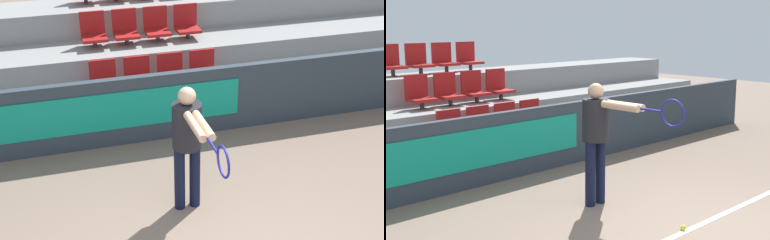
# 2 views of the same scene
# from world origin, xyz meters

# --- Properties ---
(ground_plane) EXTENTS (30.00, 30.00, 0.00)m
(ground_plane) POSITION_xyz_m (0.00, 0.00, 0.00)
(ground_plane) COLOR #7A6656
(court_baseline) EXTENTS (5.24, 0.08, 0.01)m
(court_baseline) POSITION_xyz_m (0.00, 0.19, 0.00)
(court_baseline) COLOR white
(court_baseline) RESTS_ON ground
(barrier_wall) EXTENTS (12.64, 0.14, 1.04)m
(barrier_wall) POSITION_xyz_m (-0.03, 3.31, 0.52)
(barrier_wall) COLOR #2D3842
(barrier_wall) RESTS_ON ground
(bleacher_tier_front) EXTENTS (12.24, 0.99, 0.47)m
(bleacher_tier_front) POSITION_xyz_m (0.00, 3.88, 0.24)
(bleacher_tier_front) COLOR gray
(bleacher_tier_front) RESTS_ON ground
(bleacher_tier_middle) EXTENTS (12.24, 0.99, 0.94)m
(bleacher_tier_middle) POSITION_xyz_m (0.00, 4.88, 0.47)
(bleacher_tier_middle) COLOR gray
(bleacher_tier_middle) RESTS_ON ground
(bleacher_tier_back) EXTENTS (12.24, 0.99, 1.41)m
(bleacher_tier_back) POSITION_xyz_m (0.00, 5.87, 0.71)
(bleacher_tier_back) COLOR gray
(bleacher_tier_back) RESTS_ON ground
(stadium_chair_0) EXTENTS (0.41, 0.38, 0.56)m
(stadium_chair_0) POSITION_xyz_m (-0.80, 4.01, 0.72)
(stadium_chair_0) COLOR #333333
(stadium_chair_0) RESTS_ON bleacher_tier_front
(stadium_chair_1) EXTENTS (0.41, 0.38, 0.56)m
(stadium_chair_1) POSITION_xyz_m (-0.27, 4.01, 0.72)
(stadium_chair_1) COLOR #333333
(stadium_chair_1) RESTS_ON bleacher_tier_front
(stadium_chair_2) EXTENTS (0.41, 0.38, 0.56)m
(stadium_chair_2) POSITION_xyz_m (0.27, 4.01, 0.72)
(stadium_chair_2) COLOR #333333
(stadium_chair_2) RESTS_ON bleacher_tier_front
(stadium_chair_3) EXTENTS (0.41, 0.38, 0.56)m
(stadium_chair_3) POSITION_xyz_m (0.80, 4.01, 0.72)
(stadium_chair_3) COLOR #333333
(stadium_chair_3) RESTS_ON bleacher_tier_front
(stadium_chair_4) EXTENTS (0.41, 0.38, 0.56)m
(stadium_chair_4) POSITION_xyz_m (-0.80, 5.00, 1.19)
(stadium_chair_4) COLOR #333333
(stadium_chair_4) RESTS_ON bleacher_tier_middle
(stadium_chair_5) EXTENTS (0.41, 0.38, 0.56)m
(stadium_chair_5) POSITION_xyz_m (-0.27, 5.00, 1.19)
(stadium_chair_5) COLOR #333333
(stadium_chair_5) RESTS_ON bleacher_tier_middle
(stadium_chair_6) EXTENTS (0.41, 0.38, 0.56)m
(stadium_chair_6) POSITION_xyz_m (0.27, 5.00, 1.19)
(stadium_chair_6) COLOR #333333
(stadium_chair_6) RESTS_ON bleacher_tier_middle
(stadium_chair_7) EXTENTS (0.41, 0.38, 0.56)m
(stadium_chair_7) POSITION_xyz_m (0.80, 5.00, 1.19)
(stadium_chair_7) COLOR #333333
(stadium_chair_7) RESTS_ON bleacher_tier_middle
(stadium_chair_8) EXTENTS (0.41, 0.38, 0.56)m
(stadium_chair_8) POSITION_xyz_m (-0.80, 5.99, 1.66)
(stadium_chair_8) COLOR #333333
(stadium_chair_8) RESTS_ON bleacher_tier_back
(stadium_chair_9) EXTENTS (0.41, 0.38, 0.56)m
(stadium_chair_9) POSITION_xyz_m (-0.27, 5.99, 1.66)
(stadium_chair_9) COLOR #333333
(stadium_chair_9) RESTS_ON bleacher_tier_back
(stadium_chair_10) EXTENTS (0.41, 0.38, 0.56)m
(stadium_chair_10) POSITION_xyz_m (0.27, 5.99, 1.66)
(stadium_chair_10) COLOR #333333
(stadium_chair_10) RESTS_ON bleacher_tier_back
(stadium_chair_11) EXTENTS (0.41, 0.38, 0.56)m
(stadium_chair_11) POSITION_xyz_m (0.80, 5.99, 1.66)
(stadium_chair_11) COLOR #333333
(stadium_chair_11) RESTS_ON bleacher_tier_back
(tennis_player) EXTENTS (0.34, 1.51, 1.60)m
(tennis_player) POSITION_xyz_m (-0.16, 1.50, 1.00)
(tennis_player) COLOR black
(tennis_player) RESTS_ON ground
(tennis_ball) EXTENTS (0.07, 0.07, 0.07)m
(tennis_ball) POSITION_xyz_m (-0.08, 0.23, 0.03)
(tennis_ball) COLOR #CCDB33
(tennis_ball) RESTS_ON ground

